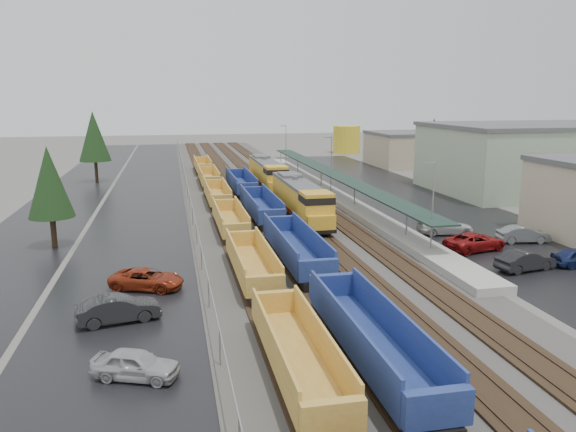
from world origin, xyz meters
name	(u,v)px	position (x,y,z in m)	size (l,w,h in m)	color
ground	(433,386)	(0.00, 0.00, 0.00)	(360.00, 360.00, 0.00)	#56544F
ballast_strip	(251,187)	(0.00, 60.00, 0.04)	(20.00, 160.00, 0.08)	#302D2B
trackbed	(251,186)	(0.00, 60.00, 0.16)	(14.60, 160.00, 0.22)	black
west_parking_lot	(147,190)	(-15.00, 60.00, 0.01)	(10.00, 160.00, 0.02)	black
west_road	(74,193)	(-25.00, 60.00, 0.01)	(9.00, 160.00, 0.02)	black
east_commuter_lot	(397,194)	(19.00, 50.00, 0.01)	(16.00, 100.00, 0.02)	black
station_platform	(331,191)	(9.50, 50.01, 0.73)	(3.00, 80.00, 8.00)	#9E9B93
chainlink_fence	(186,180)	(-9.50, 58.44, 1.61)	(0.08, 160.04, 2.02)	gray
industrial_buildings	(539,163)	(37.76, 45.85, 4.25)	(32.52, 75.30, 9.50)	#C0AC93
distant_hills	(305,128)	(44.79, 210.68, 0.00)	(301.00, 140.00, 25.20)	#4E5C47
tree_west_near	(49,182)	(-22.00, 30.00, 5.82)	(3.96, 3.96, 9.00)	#332316
tree_west_far	(94,136)	(-23.00, 70.00, 7.12)	(4.84, 4.84, 11.00)	#332316
tree_east	(433,141)	(28.00, 58.00, 6.47)	(4.40, 4.40, 10.00)	#332316
locomotive_lead	(300,200)	(2.00, 35.86, 2.32)	(2.91, 19.17, 4.34)	black
locomotive_trail	(267,174)	(2.00, 56.86, 2.32)	(2.91, 19.17, 4.34)	black
well_string_yellow	(230,220)	(-6.00, 32.40, 1.14)	(2.58, 103.53, 2.28)	#C58436
well_string_blue	(295,249)	(-2.00, 20.50, 1.23)	(2.83, 85.56, 2.51)	navy
storage_tank	(347,139)	(29.68, 106.49, 3.18)	(6.35, 6.35, 6.35)	gold
parked_car_west_a	(136,365)	(-13.55, 3.62, 0.71)	(4.17, 1.68, 1.42)	#A7A7AC
parked_car_west_b	(118,309)	(-14.93, 10.91, 0.81)	(4.90, 1.71, 1.61)	black
parked_car_west_c	(147,279)	(-13.47, 16.60, 0.71)	(5.09, 2.35, 1.41)	maroon
parked_car_east_a	(525,261)	(14.96, 14.97, 0.79)	(4.81, 1.68, 1.59)	black
parked_car_east_b	(475,242)	(14.22, 21.04, 0.78)	(5.61, 2.59, 1.56)	maroon
parked_car_east_c	(445,226)	(14.40, 26.98, 0.79)	(5.43, 2.21, 1.58)	silver
parked_car_east_e	(523,234)	(19.93, 22.60, 0.77)	(4.66, 1.63, 1.54)	slate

